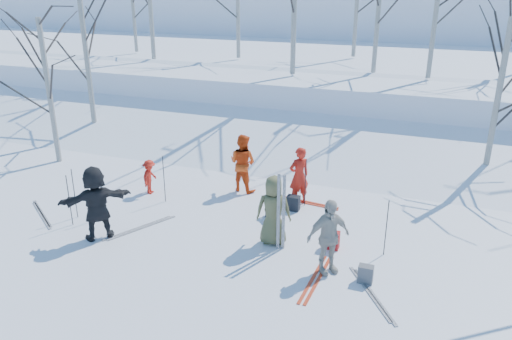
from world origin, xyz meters
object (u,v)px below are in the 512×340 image
at_px(skier_cream_east, 328,237).
at_px(backpack_dark, 293,203).
at_px(dog, 271,211).
at_px(backpack_red, 332,240).
at_px(skier_olive_center, 274,210).
at_px(skier_red_seated, 150,177).
at_px(skier_redor_behind, 243,163).
at_px(skier_red_north, 299,176).
at_px(backpack_grey, 366,274).
at_px(skier_grey_west, 96,203).

bearing_deg(skier_cream_east, backpack_dark, 77.36).
distance_m(dog, backpack_red, 2.01).
height_order(skier_olive_center, skier_red_seated, skier_olive_center).
height_order(skier_redor_behind, skier_red_seated, skier_redor_behind).
xyz_separation_m(dog, backpack_dark, (0.38, 0.73, -0.04)).
distance_m(dog, backpack_dark, 0.83).
bearing_deg(backpack_dark, skier_red_north, 88.13).
distance_m(skier_redor_behind, backpack_grey, 5.47).
distance_m(skier_red_seated, skier_grey_west, 2.78).
bearing_deg(skier_grey_west, dog, 168.95).
xyz_separation_m(skier_grey_west, backpack_red, (5.30, 1.45, -0.70)).
bearing_deg(backpack_red, skier_cream_east, -84.06).
distance_m(skier_cream_east, dog, 2.76).
bearing_deg(skier_redor_behind, skier_olive_center, 137.02).
distance_m(skier_redor_behind, skier_grey_west, 4.41).
bearing_deg(dog, skier_red_north, -160.04).
bearing_deg(backpack_dark, skier_redor_behind, 156.32).
bearing_deg(skier_red_seated, skier_olive_center, -115.59).
distance_m(skier_olive_center, skier_redor_behind, 3.22).
bearing_deg(skier_redor_behind, skier_cream_east, 146.15).
bearing_deg(dog, skier_grey_west, -17.63).
relative_size(skier_olive_center, skier_grey_west, 0.92).
relative_size(skier_redor_behind, backpack_red, 4.04).
bearing_deg(backpack_dark, skier_grey_west, -141.44).
xyz_separation_m(skier_red_seated, skier_grey_west, (0.29, -2.73, 0.40)).
distance_m(skier_red_north, backpack_dark, 0.75).
relative_size(skier_olive_center, backpack_dark, 4.17).
bearing_deg(skier_grey_west, backpack_dark, 173.56).
distance_m(skier_red_seated, backpack_dark, 4.21).
bearing_deg(skier_red_seated, dog, -101.61).
distance_m(skier_grey_west, backpack_red, 5.54).
xyz_separation_m(skier_redor_behind, backpack_grey, (4.12, -3.54, -0.66)).
relative_size(skier_red_north, skier_cream_east, 0.98).
xyz_separation_m(dog, backpack_grey, (2.73, -2.03, -0.05)).
bearing_deg(skier_cream_east, dog, 92.24).
bearing_deg(dog, backpack_dark, -168.73).
bearing_deg(skier_olive_center, skier_red_seated, -32.17).
height_order(skier_grey_west, backpack_grey, skier_grey_west).
xyz_separation_m(skier_grey_west, backpack_dark, (3.88, 3.10, -0.71)).
relative_size(skier_olive_center, backpack_red, 3.97).
bearing_deg(backpack_red, backpack_grey, -50.06).
distance_m(skier_red_north, skier_cream_east, 3.43).
distance_m(skier_redor_behind, dog, 2.14).
height_order(skier_cream_east, backpack_dark, skier_cream_east).
distance_m(skier_olive_center, skier_red_seated, 4.52).
bearing_deg(backpack_dark, dog, -117.13).
xyz_separation_m(skier_redor_behind, backpack_red, (3.18, -2.42, -0.64)).
xyz_separation_m(skier_cream_east, backpack_dark, (-1.52, 2.65, -0.63)).
bearing_deg(backpack_grey, backpack_red, 129.94).
distance_m(skier_redor_behind, backpack_red, 4.05).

